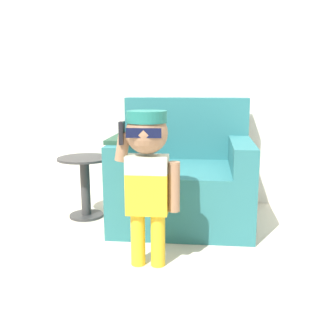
# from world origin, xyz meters

# --- Properties ---
(ground_plane) EXTENTS (10.00, 10.00, 0.00)m
(ground_plane) POSITION_xyz_m (0.00, 0.00, 0.00)
(ground_plane) COLOR beige
(wall_back) EXTENTS (10.00, 0.05, 2.60)m
(wall_back) POSITION_xyz_m (0.00, 0.65, 1.30)
(wall_back) COLOR silver
(wall_back) RESTS_ON ground_plane
(armchair) EXTENTS (1.06, 0.93, 0.97)m
(armchair) POSITION_xyz_m (-0.18, 0.10, 0.33)
(armchair) COLOR #286B70
(armchair) RESTS_ON ground_plane
(person_child) EXTENTS (0.38, 0.28, 0.93)m
(person_child) POSITION_xyz_m (-0.33, -0.74, 0.62)
(person_child) COLOR gold
(person_child) RESTS_ON ground_plane
(side_table) EXTENTS (0.43, 0.43, 0.50)m
(side_table) POSITION_xyz_m (-0.98, 0.09, 0.30)
(side_table) COLOR #333333
(side_table) RESTS_ON ground_plane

